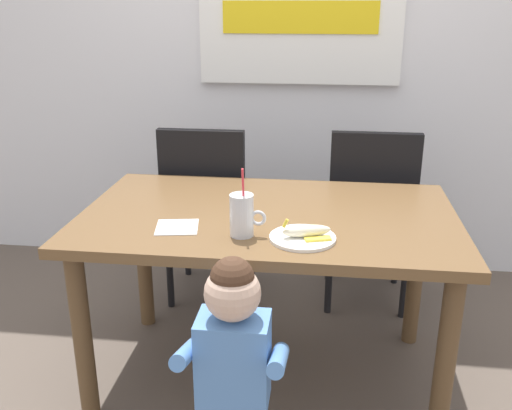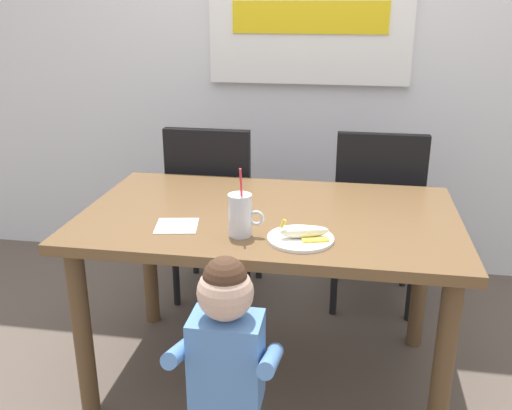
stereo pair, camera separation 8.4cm
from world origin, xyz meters
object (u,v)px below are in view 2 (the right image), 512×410
at_px(dining_chair_left, 214,204).
at_px(dining_chair_right, 377,211).
at_px(peeled_banana, 305,232).
at_px(snack_plate, 300,239).
at_px(paper_napkin, 177,226).
at_px(milk_cup, 240,217).
at_px(toddler_standing, 226,350).
at_px(dining_table, 269,237).

distance_m(dining_chair_left, dining_chair_right, 0.83).
bearing_deg(dining_chair_left, peeled_banana, 121.27).
bearing_deg(snack_plate, dining_chair_right, 72.15).
distance_m(dining_chair_right, paper_napkin, 1.18).
distance_m(dining_chair_left, milk_cup, 0.97).
height_order(dining_chair_right, snack_plate, dining_chair_right).
xyz_separation_m(snack_plate, peeled_banana, (0.02, -0.00, 0.03)).
bearing_deg(toddler_standing, dining_chair_right, 69.19).
xyz_separation_m(dining_chair_left, snack_plate, (0.52, -0.89, 0.22)).
bearing_deg(peeled_banana, paper_napkin, 173.80).
bearing_deg(dining_table, toddler_standing, -94.07).
relative_size(dining_table, peeled_banana, 8.26).
bearing_deg(peeled_banana, milk_cup, 177.14).
xyz_separation_m(toddler_standing, snack_plate, (0.19, 0.35, 0.24)).
relative_size(dining_chair_right, snack_plate, 4.17).
bearing_deg(dining_chair_left, snack_plate, 120.53).
relative_size(dining_chair_left, snack_plate, 4.17).
height_order(toddler_standing, milk_cup, milk_cup).
relative_size(peeled_banana, paper_napkin, 1.17).
xyz_separation_m(dining_chair_left, peeled_banana, (0.54, -0.89, 0.25)).
height_order(dining_table, paper_napkin, paper_napkin).
bearing_deg(milk_cup, paper_napkin, 170.74).
bearing_deg(peeled_banana, dining_chair_right, 73.02).
bearing_deg(dining_table, paper_napkin, -147.40).
relative_size(milk_cup, snack_plate, 1.09).
height_order(dining_chair_left, milk_cup, milk_cup).
height_order(toddler_standing, paper_napkin, toddler_standing).
xyz_separation_m(dining_table, dining_chair_left, (-0.38, 0.64, -0.11)).
bearing_deg(toddler_standing, paper_napkin, 123.84).
distance_m(dining_chair_left, snack_plate, 1.06).
relative_size(snack_plate, paper_napkin, 1.53).
bearing_deg(snack_plate, peeled_banana, -0.57).
bearing_deg(snack_plate, dining_table, 119.95).
xyz_separation_m(dining_chair_right, peeled_banana, (-0.28, -0.93, 0.25)).
relative_size(dining_table, snack_plate, 6.30).
bearing_deg(milk_cup, toddler_standing, -86.12).
xyz_separation_m(dining_chair_right, milk_cup, (-0.51, -0.92, 0.28)).
bearing_deg(dining_chair_right, milk_cup, 60.91).
bearing_deg(paper_napkin, milk_cup, -9.26).
distance_m(snack_plate, peeled_banana, 0.03).
distance_m(dining_table, dining_chair_left, 0.75).
bearing_deg(toddler_standing, dining_chair_left, 105.21).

